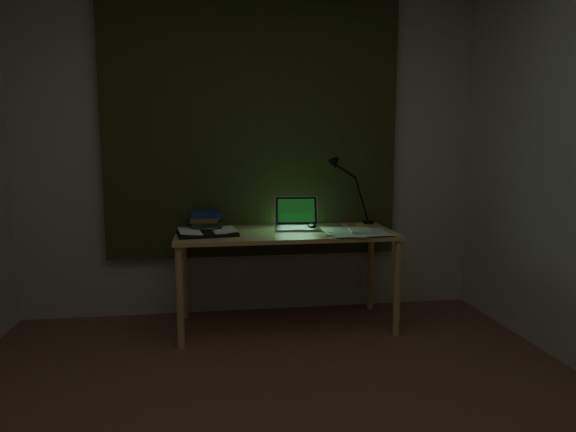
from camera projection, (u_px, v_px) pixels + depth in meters
name	position (u px, v px, depth m)	size (l,w,h in m)	color
wall_back	(253.00, 151.00, 3.90)	(3.50, 0.00, 2.50)	beige
curtain	(253.00, 124.00, 3.84)	(2.20, 0.06, 2.00)	#292E17
desk	(286.00, 279.00, 3.65)	(1.52, 0.67, 0.69)	tan
laptop	(298.00, 214.00, 3.68)	(0.32, 0.36, 0.23)	#A1A2A6
open_textbook	(207.00, 232.00, 3.46)	(0.39, 0.28, 0.03)	white
book_stack	(205.00, 220.00, 3.66)	(0.21, 0.25, 0.13)	white
loose_papers	(353.00, 231.00, 3.56)	(0.33, 0.35, 0.02)	silver
mouse	(312.00, 227.00, 3.69)	(0.06, 0.10, 0.04)	black
sticky_yellow	(359.00, 224.00, 3.87)	(0.07, 0.07, 0.01)	yellow
sticky_pink	(349.00, 225.00, 3.84)	(0.07, 0.07, 0.01)	#FF6389
desk_lamp	(369.00, 192.00, 3.93)	(0.32, 0.25, 0.48)	black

